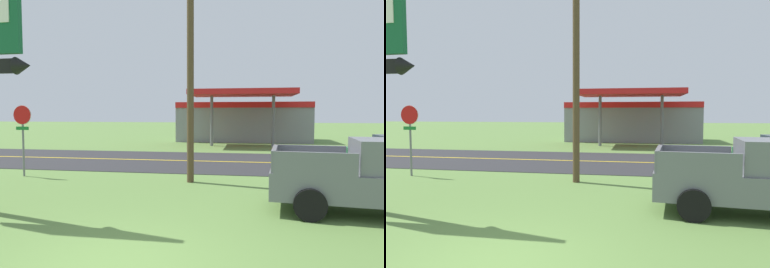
% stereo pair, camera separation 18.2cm
% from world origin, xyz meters
% --- Properties ---
extents(road_asphalt, '(140.00, 8.00, 0.02)m').
position_xyz_m(road_asphalt, '(0.00, 13.00, 0.01)').
color(road_asphalt, '#2B2B2D').
rests_on(road_asphalt, ground).
extents(road_centre_line, '(126.00, 0.20, 0.01)m').
position_xyz_m(road_centre_line, '(0.00, 13.00, 0.02)').
color(road_centre_line, gold).
rests_on(road_centre_line, road_asphalt).
extents(stop_sign, '(0.80, 0.08, 2.95)m').
position_xyz_m(stop_sign, '(-7.01, 7.46, 2.03)').
color(stop_sign, slate).
rests_on(stop_sign, ground).
extents(utility_pole, '(1.62, 0.26, 9.62)m').
position_xyz_m(utility_pole, '(0.04, 7.41, 5.08)').
color(utility_pole, brown).
rests_on(utility_pole, ground).
extents(gas_station, '(12.00, 11.50, 4.40)m').
position_xyz_m(gas_station, '(1.67, 27.57, 1.94)').
color(gas_station, gray).
rests_on(gas_station, ground).
extents(pickup_grey_parked_on_lawn, '(5.38, 2.65, 1.96)m').
position_xyz_m(pickup_grey_parked_on_lawn, '(5.48, 4.04, 0.96)').
color(pickup_grey_parked_on_lawn, slate).
rests_on(pickup_grey_parked_on_lawn, ground).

